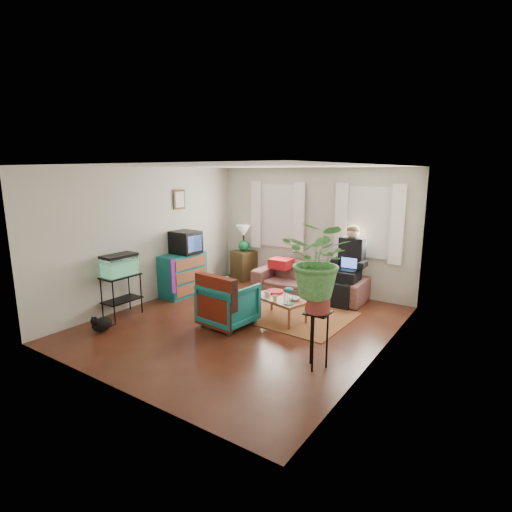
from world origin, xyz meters
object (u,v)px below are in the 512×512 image
Objects in this scene: sofa at (309,274)px; dresser at (183,274)px; armchair at (229,302)px; coffee_table at (280,309)px; side_table at (244,265)px; aquarium_stand at (122,296)px; plant_stand at (317,340)px.

dresser is (-2.20, -1.41, -0.02)m from sofa.
armchair reaches higher than coffee_table.
dresser reaches higher than side_table.
sofa is at bearing 52.88° from aquarium_stand.
dresser is (-0.34, -1.69, 0.09)m from side_table.
armchair is (1.48, -2.48, 0.06)m from side_table.
plant_stand is (1.87, -0.54, -0.02)m from armchair.
aquarium_stand is (-2.21, -2.93, -0.08)m from sofa.
plant_stand is (3.70, 0.18, 0.02)m from aquarium_stand.
coffee_table is at bearing -1.70° from dresser.
armchair is at bearing -116.16° from coffee_table.
armchair is 1.95m from plant_stand.
plant_stand is (1.49, -2.75, -0.07)m from sofa.
dresser is at bearing 160.06° from plant_stand.
coffee_table is (0.21, -1.54, -0.25)m from sofa.
aquarium_stand is at bearing -89.15° from dresser.
plant_stand is at bearing -42.10° from side_table.
side_table is at bearing 79.83° from dresser.
plant_stand reaches higher than coffee_table.
dresser reaches higher than armchair.
side_table is 0.85× the size of armchair.
sofa is 3.67m from aquarium_stand.
sofa reaches higher than aquarium_stand.
plant_stand is at bearing -28.25° from coffee_table.
armchair is at bearing -59.23° from side_table.
plant_stand is (3.35, -3.02, 0.04)m from side_table.
aquarium_stand is 1.96m from armchair.
plant_stand is (1.28, -1.21, 0.18)m from coffee_table.
sofa is 1.88m from side_table.
coffee_table is 1.77m from plant_stand.
sofa is 3.01× the size of plant_stand.
sofa is at bearing -94.91° from armchair.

